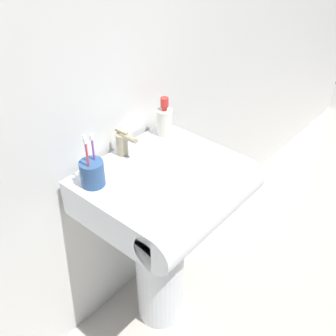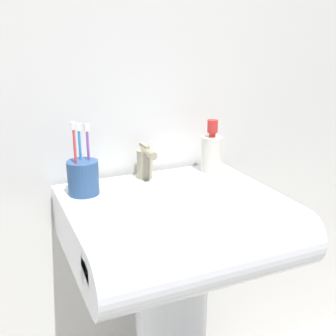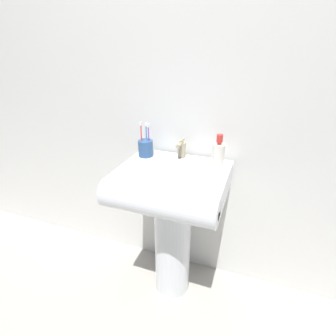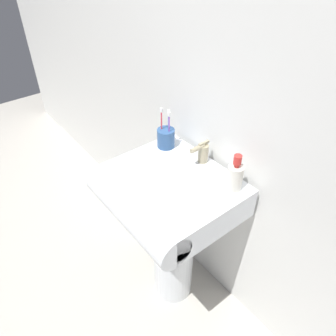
{
  "view_description": "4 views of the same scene",
  "coord_description": "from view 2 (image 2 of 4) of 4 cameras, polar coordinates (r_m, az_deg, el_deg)",
  "views": [
    {
      "loc": [
        -0.91,
        -0.82,
        1.73
      ],
      "look_at": [
        0.02,
        -0.03,
        0.84
      ],
      "focal_mm": 45.0,
      "sensor_mm": 36.0,
      "label": 1
    },
    {
      "loc": [
        -0.43,
        -0.95,
        1.25
      ],
      "look_at": [
        -0.01,
        0.01,
        0.91
      ],
      "focal_mm": 45.0,
      "sensor_mm": 36.0,
      "label": 2
    },
    {
      "loc": [
        0.4,
        -1.15,
        1.41
      ],
      "look_at": [
        -0.02,
        -0.02,
        0.84
      ],
      "focal_mm": 28.0,
      "sensor_mm": 36.0,
      "label": 3
    },
    {
      "loc": [
        0.82,
        -0.69,
        1.73
      ],
      "look_at": [
        -0.01,
        -0.03,
        0.89
      ],
      "focal_mm": 35.0,
      "sensor_mm": 36.0,
      "label": 4
    }
  ],
  "objects": [
    {
      "name": "wall_back",
      "position": [
        1.28,
        -4.47,
        15.7
      ],
      "size": [
        5.0,
        0.05,
        2.4
      ],
      "primitive_type": "cube",
      "color": "silver",
      "rests_on": "ground"
    },
    {
      "name": "sink_basin",
      "position": [
        1.11,
        1.6,
        -8.28
      ],
      "size": [
        0.56,
        0.5,
        0.14
      ],
      "color": "white",
      "rests_on": "sink_pedestal"
    },
    {
      "name": "toothbrush_cup",
      "position": [
        1.15,
        -11.43,
        -1.15
      ],
      "size": [
        0.08,
        0.08,
        0.2
      ],
      "color": "#2D5184",
      "rests_on": "sink_basin"
    },
    {
      "name": "faucet",
      "position": [
        1.24,
        -3.09,
        0.85
      ],
      "size": [
        0.05,
        0.1,
        0.1
      ],
      "color": "tan",
      "rests_on": "sink_basin"
    },
    {
      "name": "soap_bottle",
      "position": [
        1.31,
        5.94,
        2.18
      ],
      "size": [
        0.06,
        0.06,
        0.16
      ],
      "color": "silver",
      "rests_on": "sink_basin"
    }
  ]
}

